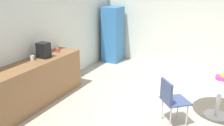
% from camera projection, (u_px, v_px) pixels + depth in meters
% --- Properties ---
extents(ground_plane, '(6.00, 6.00, 0.00)m').
position_uv_depth(ground_plane, '(171.00, 118.00, 4.50)').
color(ground_plane, '#B2A893').
extents(wall_back, '(6.00, 0.10, 2.60)m').
position_uv_depth(wall_back, '(42.00, 34.00, 5.40)').
color(wall_back, silver).
rests_on(wall_back, ground_plane).
extents(wall_side_right, '(0.10, 6.00, 2.60)m').
position_uv_depth(wall_side_right, '(203.00, 24.00, 6.60)').
color(wall_side_right, silver).
rests_on(wall_side_right, ground_plane).
extents(counter_block, '(2.52, 0.60, 0.90)m').
position_uv_depth(counter_block, '(32.00, 84.00, 4.86)').
color(counter_block, brown).
rests_on(counter_block, ground_plane).
extents(locker_cabinet, '(0.60, 0.50, 1.69)m').
position_uv_depth(locker_cabinet, '(113.00, 35.00, 7.49)').
color(locker_cabinet, '#3372B2').
rests_on(locker_cabinet, ground_plane).
extents(round_table, '(1.13, 1.13, 0.73)m').
position_uv_depth(round_table, '(220.00, 87.00, 4.38)').
color(round_table, silver).
rests_on(round_table, ground_plane).
extents(chair_navy, '(0.59, 0.59, 0.83)m').
position_uv_depth(chair_navy, '(171.00, 97.00, 4.17)').
color(chair_navy, silver).
rests_on(chair_navy, ground_plane).
extents(fruit_bowl, '(0.22, 0.22, 0.13)m').
position_uv_depth(fruit_bowl, '(222.00, 77.00, 4.36)').
color(fruit_bowl, '#D8338C').
rests_on(fruit_bowl, round_table).
extents(mug_white, '(0.13, 0.08, 0.09)m').
position_uv_depth(mug_white, '(58.00, 50.00, 5.43)').
color(mug_white, '#D84C4C').
rests_on(mug_white, counter_block).
extents(mug_green, '(0.13, 0.08, 0.09)m').
position_uv_depth(mug_green, '(32.00, 58.00, 4.88)').
color(mug_green, white).
rests_on(mug_green, counter_block).
extents(coffee_maker, '(0.20, 0.24, 0.32)m').
position_uv_depth(coffee_maker, '(44.00, 50.00, 5.01)').
color(coffee_maker, black).
rests_on(coffee_maker, counter_block).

